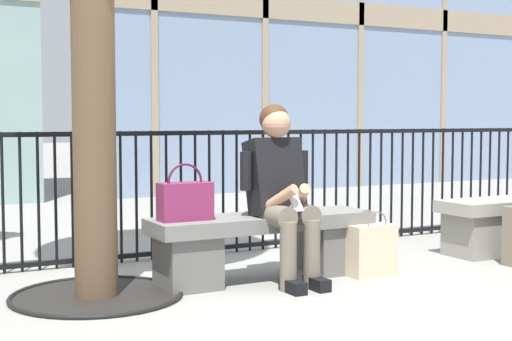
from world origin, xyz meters
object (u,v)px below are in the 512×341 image
(seated_person_with_phone, at_px, (281,187))
(shopping_bag, at_px, (371,250))
(stone_bench, at_px, (263,240))
(handbag_on_bench, at_px, (185,200))

(seated_person_with_phone, relative_size, shopping_bag, 2.60)
(stone_bench, bearing_deg, handbag_on_bench, -179.01)
(handbag_on_bench, bearing_deg, shopping_bag, -11.01)
(handbag_on_bench, height_order, shopping_bag, handbag_on_bench)
(seated_person_with_phone, bearing_deg, handbag_on_bench, 169.67)
(stone_bench, height_order, seated_person_with_phone, seated_person_with_phone)
(stone_bench, relative_size, handbag_on_bench, 4.28)
(seated_person_with_phone, distance_m, handbag_on_bench, 0.67)
(shopping_bag, bearing_deg, seated_person_with_phone, 168.31)
(seated_person_with_phone, distance_m, shopping_bag, 0.82)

